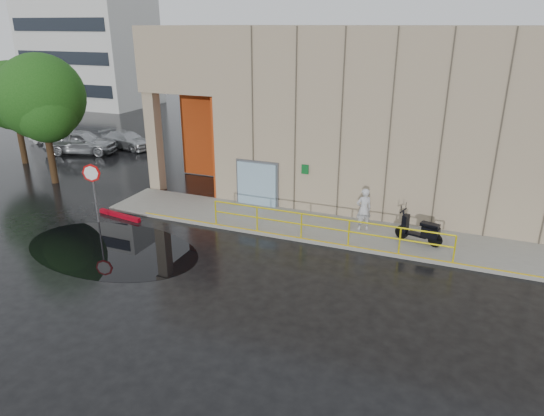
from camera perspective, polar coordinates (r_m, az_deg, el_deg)
The scene contains 15 objects.
ground at distance 18.05m, azimuth -9.88°, elevation -6.04°, with size 120.00×120.00×0.00m, color black.
sidewalk at distance 20.32m, azimuth 6.52°, elevation -2.46°, with size 20.00×3.00×0.15m, color gray.
building at distance 25.12m, azimuth 13.48°, elevation 11.45°, with size 20.00×10.17×8.00m.
guardrail at distance 18.83m, azimuth 6.21°, elevation -2.39°, with size 9.56×0.06×1.03m.
distant_building at distance 55.47m, azimuth -20.84°, elevation 19.02°, with size 12.00×8.08×15.00m.
person at distance 19.97m, azimuth 10.74°, elevation -0.15°, with size 0.65×0.42×1.77m, color silver.
scooter at distance 19.31m, azimuth 17.06°, elevation -1.69°, with size 1.89×1.03×1.43m.
stop_sign at distance 21.76m, azimuth -20.37°, elevation 3.07°, with size 0.76×0.27×2.62m.
red_curb at distance 22.61m, azimuth -17.48°, elevation -0.82°, with size 2.40×0.18×0.18m, color maroon.
puddle at distance 19.62m, azimuth -18.33°, elevation -4.56°, with size 7.37×4.54×0.01m, color black.
car_a at distance 34.58m, azimuth -21.55°, elevation 7.27°, with size 1.88×4.66×1.59m, color #A9ACB0.
car_b at distance 38.09m, azimuth -24.31°, elevation 7.83°, with size 1.41×4.05×1.34m, color silver.
car_c at distance 35.11m, azimuth -16.69°, elevation 7.69°, with size 1.64×4.05×1.17m, color #ABADB2.
tree_near at distance 27.75m, azimuth -25.40°, elevation 11.30°, with size 4.38×4.38×6.76m.
tree_far at distance 32.91m, azimuth -28.05°, elevation 11.29°, with size 4.03×4.03×6.12m.
Camera 1 is at (8.76, -13.56, 8.08)m, focal length 32.00 mm.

